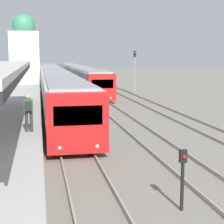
{
  "coord_description": "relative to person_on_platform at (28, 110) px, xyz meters",
  "views": [
    {
      "loc": [
        -1.53,
        -4.22,
        4.34
      ],
      "look_at": [
        2.0,
        13.89,
        1.55
      ],
      "focal_mm": 60.0,
      "sensor_mm": 36.0,
      "label": 1
    }
  ],
  "objects": [
    {
      "name": "distant_domed_building",
      "position": [
        -1.4,
        37.99,
        2.72
      ],
      "size": [
        4.06,
        4.06,
        10.04
      ],
      "color": "silver",
      "rests_on": "ground_plane"
    },
    {
      "name": "signal_post_near",
      "position": [
        4.35,
        -7.05,
        -0.9
      ],
      "size": [
        0.2,
        0.21,
        1.76
      ],
      "color": "black",
      "rests_on": "ground_plane"
    },
    {
      "name": "person_on_platform",
      "position": [
        0.0,
        0.0,
        0.0
      ],
      "size": [
        0.4,
        0.4,
        1.66
      ],
      "color": "#2D2D33",
      "rests_on": "station_platform"
    },
    {
      "name": "train_far",
      "position": [
        6.02,
        40.8,
        -0.42
      ],
      "size": [
        2.55,
        49.01,
        2.83
      ],
      "color": "red",
      "rests_on": "ground_plane"
    },
    {
      "name": "train_near",
      "position": [
        2.02,
        24.41,
        -0.37
      ],
      "size": [
        2.62,
        51.61,
        2.93
      ],
      "color": "red",
      "rests_on": "ground_plane"
    },
    {
      "name": "signal_mast_far",
      "position": [
        11.51,
        26.06,
        1.08
      ],
      "size": [
        0.28,
        0.29,
        4.87
      ],
      "color": "gray",
      "rests_on": "ground_plane"
    }
  ]
}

